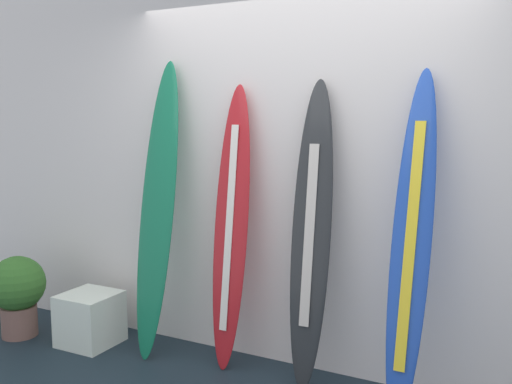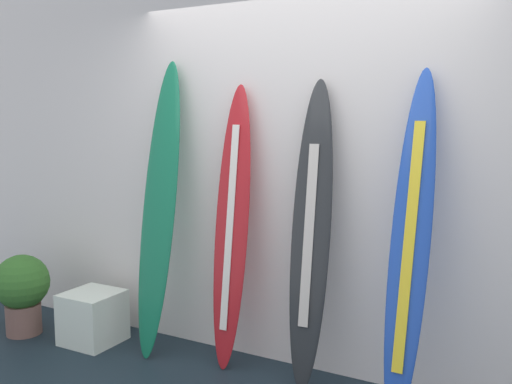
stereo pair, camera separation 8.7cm
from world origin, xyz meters
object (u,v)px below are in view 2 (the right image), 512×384
(surfboard_emerald, at_px, (159,209))
(surfboard_charcoal, at_px, (311,237))
(surfboard_crimson, at_px, (232,230))
(potted_plant, at_px, (22,289))
(surfboard_cobalt, at_px, (410,245))
(display_block_left, at_px, (93,317))

(surfboard_emerald, relative_size, surfboard_charcoal, 1.08)
(surfboard_crimson, bearing_deg, potted_plant, -168.99)
(surfboard_cobalt, bearing_deg, display_block_left, -177.47)
(surfboard_crimson, xyz_separation_m, surfboard_cobalt, (1.24, -0.09, 0.05))
(surfboard_crimson, relative_size, display_block_left, 4.88)
(potted_plant, bearing_deg, surfboard_charcoal, 7.98)
(surfboard_emerald, distance_m, surfboard_cobalt, 1.81)
(surfboard_emerald, height_order, display_block_left, surfboard_emerald)
(surfboard_emerald, bearing_deg, surfboard_cobalt, -0.92)
(display_block_left, bearing_deg, potted_plant, -166.87)
(surfboard_charcoal, relative_size, potted_plant, 3.07)
(surfboard_emerald, bearing_deg, surfboard_charcoal, 2.50)
(display_block_left, bearing_deg, surfboard_charcoal, 6.11)
(surfboard_emerald, distance_m, surfboard_crimson, 0.59)
(surfboard_crimson, bearing_deg, display_block_left, -170.15)
(surfboard_charcoal, relative_size, surfboard_cobalt, 0.98)
(surfboard_crimson, height_order, surfboard_charcoal, surfboard_charcoal)
(surfboard_cobalt, bearing_deg, surfboard_crimson, 175.75)
(surfboard_charcoal, bearing_deg, surfboard_cobalt, -7.09)
(surfboard_emerald, height_order, surfboard_charcoal, surfboard_emerald)
(surfboard_charcoal, height_order, surfboard_cobalt, surfboard_cobalt)
(surfboard_cobalt, bearing_deg, surfboard_emerald, 179.08)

